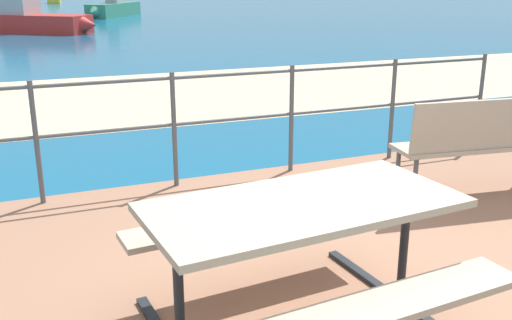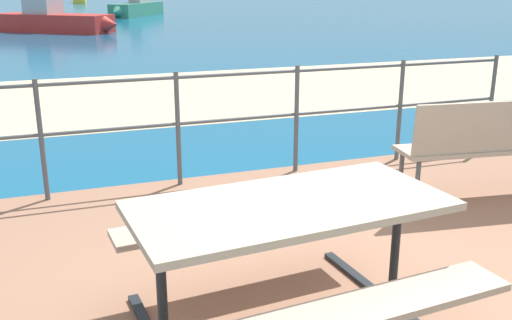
{
  "view_description": "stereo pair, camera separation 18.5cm",
  "coord_description": "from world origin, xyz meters",
  "px_view_note": "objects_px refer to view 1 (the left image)",
  "views": [
    {
      "loc": [
        -1.84,
        -2.59,
        1.9
      ],
      "look_at": [
        -0.17,
        1.5,
        0.53
      ],
      "focal_mm": 40.86,
      "sensor_mm": 36.0,
      "label": 1
    },
    {
      "loc": [
        -1.67,
        -2.65,
        1.9
      ],
      "look_at": [
        -0.17,
        1.5,
        0.53
      ],
      "focal_mm": 40.86,
      "sensor_mm": 36.0,
      "label": 2
    }
  ],
  "objects_px": {
    "picnic_table": "(303,233)",
    "boat_mid": "(30,20)",
    "park_bench": "(481,138)",
    "boat_near": "(114,7)"
  },
  "relations": [
    {
      "from": "park_bench",
      "to": "boat_near",
      "type": "bearing_deg",
      "value": -85.31
    },
    {
      "from": "park_bench",
      "to": "boat_near",
      "type": "height_order",
      "value": "boat_near"
    },
    {
      "from": "boat_near",
      "to": "boat_mid",
      "type": "height_order",
      "value": "boat_near"
    },
    {
      "from": "picnic_table",
      "to": "boat_mid",
      "type": "distance_m",
      "value": 21.26
    },
    {
      "from": "picnic_table",
      "to": "park_bench",
      "type": "bearing_deg",
      "value": 23.84
    },
    {
      "from": "picnic_table",
      "to": "park_bench",
      "type": "height_order",
      "value": "park_bench"
    },
    {
      "from": "park_bench",
      "to": "boat_mid",
      "type": "height_order",
      "value": "boat_mid"
    },
    {
      "from": "park_bench",
      "to": "boat_mid",
      "type": "distance_m",
      "value": 20.22
    },
    {
      "from": "park_bench",
      "to": "picnic_table",
      "type": "bearing_deg",
      "value": 36.2
    },
    {
      "from": "picnic_table",
      "to": "boat_mid",
      "type": "bearing_deg",
      "value": 87.19
    }
  ]
}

